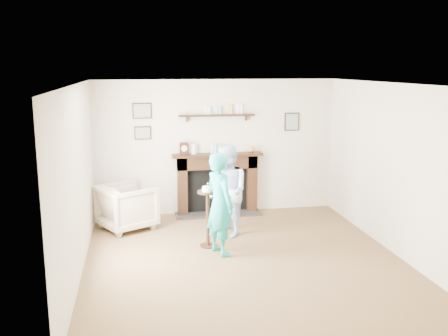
{
  "coord_description": "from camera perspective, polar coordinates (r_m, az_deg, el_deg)",
  "views": [
    {
      "loc": [
        -1.47,
        -6.59,
        2.74
      ],
      "look_at": [
        -0.14,
        0.9,
        1.18
      ],
      "focal_mm": 40.0,
      "sensor_mm": 36.0,
      "label": 1
    }
  ],
  "objects": [
    {
      "name": "room_shell",
      "position": [
        7.51,
        1.32,
        3.06
      ],
      "size": [
        4.54,
        5.02,
        2.52
      ],
      "color": "beige",
      "rests_on": "ground"
    },
    {
      "name": "woman",
      "position": [
        7.54,
        -0.47,
        -9.71
      ],
      "size": [
        0.56,
        0.66,
        1.53
      ],
      "primitive_type": "imported",
      "rotation": [
        0.0,
        0.0,
        1.99
      ],
      "color": "teal",
      "rests_on": "ground"
    },
    {
      "name": "man",
      "position": [
        8.31,
        0.41,
        -7.64
      ],
      "size": [
        0.76,
        0.86,
        1.5
      ],
      "primitive_type": "imported",
      "rotation": [
        0.0,
        0.0,
        -1.27
      ],
      "color": "silver",
      "rests_on": "ground"
    },
    {
      "name": "pedestal_table",
      "position": [
        7.63,
        -1.86,
        -4.53
      ],
      "size": [
        0.32,
        0.32,
        1.01
      ],
      "color": "black",
      "rests_on": "ground"
    },
    {
      "name": "armchair",
      "position": [
        8.78,
        -10.94,
        -6.79
      ],
      "size": [
        1.14,
        1.14,
        0.77
      ],
      "primitive_type": "imported",
      "rotation": [
        0.0,
        0.0,
        2.08
      ],
      "color": "#C6B193",
      "rests_on": "ground"
    },
    {
      "name": "ground",
      "position": [
        7.28,
        2.35,
        -10.51
      ],
      "size": [
        5.0,
        5.0,
        0.0
      ],
      "primitive_type": "plane",
      "color": "brown",
      "rests_on": "ground"
    }
  ]
}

